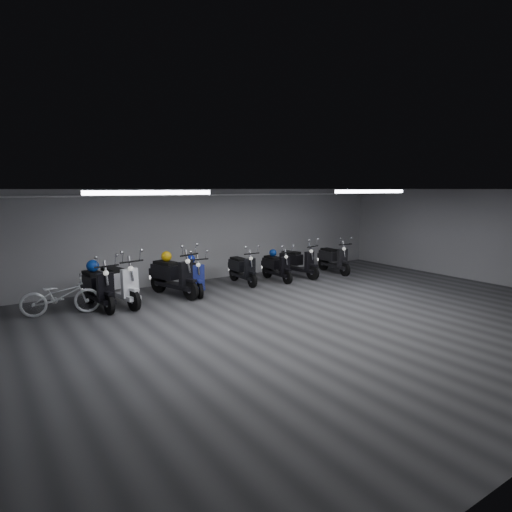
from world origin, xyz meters
TOP-DOWN VIEW (x-y plane):
  - floor at (0.00, 0.00)m, footprint 14.00×10.00m
  - ceiling at (0.00, 0.00)m, footprint 14.00×10.00m
  - back_wall at (0.00, 5.00)m, footprint 14.00×0.01m
  - right_wall at (7.00, 0.00)m, footprint 0.01×10.00m
  - fluor_strip_left at (-3.00, 1.00)m, footprint 2.40×0.18m
  - fluor_strip_right at (3.00, 1.00)m, footprint 2.40×0.18m
  - conduit at (0.00, 4.92)m, footprint 13.60×0.05m
  - scooter_1 at (-3.48, 3.43)m, footprint 0.84×1.91m
  - scooter_2 at (-2.97, 3.42)m, footprint 1.01×2.03m
  - scooter_3 at (-1.52, 3.56)m, footprint 1.19×2.06m
  - scooter_4 at (-0.97, 3.54)m, footprint 0.84×1.77m
  - scooter_5 at (0.75, 3.78)m, footprint 0.62×1.67m
  - scooter_7 at (1.87, 3.58)m, footprint 0.54×1.59m
  - scooter_8 at (2.76, 3.65)m, footprint 0.93×1.83m
  - scooter_9 at (4.18, 3.50)m, footprint 0.75×1.78m
  - bicycle at (-4.30, 3.40)m, footprint 1.75×0.94m
  - helmet_0 at (-0.93, 3.77)m, footprint 0.25×0.25m
  - helmet_1 at (-1.60, 3.82)m, footprint 0.28×0.28m
  - helmet_2 at (1.87, 3.80)m, footprint 0.23×0.23m
  - helmet_3 at (-3.51, 3.69)m, footprint 0.29×0.29m

SIDE VIEW (x-z plane):
  - floor at x=0.00m, z-range -0.01..0.00m
  - bicycle at x=-4.30m, z-range 0.00..1.07m
  - scooter_7 at x=1.87m, z-range 0.00..1.18m
  - scooter_5 at x=0.75m, z-range 0.00..1.23m
  - scooter_4 at x=-0.97m, z-range 0.00..1.27m
  - scooter_9 at x=4.18m, z-range 0.00..1.29m
  - scooter_8 at x=2.76m, z-range 0.00..1.30m
  - scooter_1 at x=-3.48m, z-range 0.00..1.37m
  - scooter_2 at x=-2.97m, z-range 0.00..1.44m
  - scooter_3 at x=-1.52m, z-range 0.00..1.45m
  - helmet_2 at x=1.87m, z-range 0.73..0.96m
  - helmet_0 at x=-0.93m, z-range 0.78..1.04m
  - helmet_3 at x=-3.51m, z-range 0.85..1.14m
  - helmet_1 at x=-1.60m, z-range 0.90..1.18m
  - back_wall at x=0.00m, z-range 0.00..2.80m
  - right_wall at x=7.00m, z-range 0.00..2.80m
  - conduit at x=0.00m, z-range 2.59..2.65m
  - fluor_strip_left at x=-3.00m, z-range 2.70..2.78m
  - fluor_strip_right at x=3.00m, z-range 2.70..2.78m
  - ceiling at x=0.00m, z-range 2.80..2.81m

